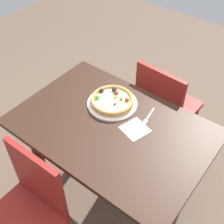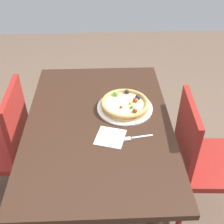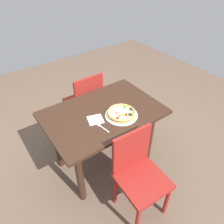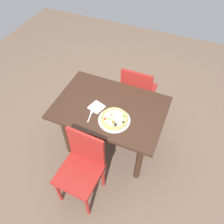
# 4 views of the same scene
# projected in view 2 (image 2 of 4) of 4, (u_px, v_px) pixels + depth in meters

# --- Properties ---
(ground_plane) EXTENTS (6.00, 6.00, 0.00)m
(ground_plane) POSITION_uv_depth(u_px,v_px,m) (102.00, 203.00, 1.99)
(ground_plane) COLOR brown
(dining_table) EXTENTS (1.15, 0.78, 0.75)m
(dining_table) POSITION_uv_depth(u_px,v_px,m) (99.00, 140.00, 1.61)
(dining_table) COLOR #331E14
(dining_table) RESTS_ON ground
(chair_near) EXTENTS (0.42, 0.42, 0.87)m
(chair_near) POSITION_uv_depth(u_px,v_px,m) (201.00, 158.00, 1.68)
(chair_near) COLOR maroon
(chair_near) RESTS_ON ground
(chair_far) EXTENTS (0.40, 0.40, 0.87)m
(chair_far) POSITION_uv_depth(u_px,v_px,m) (4.00, 144.00, 1.78)
(chair_far) COLOR maroon
(chair_far) RESTS_ON ground
(plate) EXTENTS (0.32, 0.32, 0.01)m
(plate) POSITION_uv_depth(u_px,v_px,m) (125.00, 108.00, 1.62)
(plate) COLOR white
(plate) RESTS_ON dining_table
(pizza) EXTENTS (0.27, 0.27, 0.05)m
(pizza) POSITION_uv_depth(u_px,v_px,m) (125.00, 104.00, 1.60)
(pizza) COLOR tan
(pizza) RESTS_ON plate
(fork) EXTENTS (0.04, 0.17, 0.00)m
(fork) POSITION_uv_depth(u_px,v_px,m) (134.00, 138.00, 1.43)
(fork) COLOR silver
(fork) RESTS_ON dining_table
(napkin) EXTENTS (0.17, 0.17, 0.00)m
(napkin) POSITION_uv_depth(u_px,v_px,m) (110.00, 137.00, 1.43)
(napkin) COLOR white
(napkin) RESTS_ON dining_table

